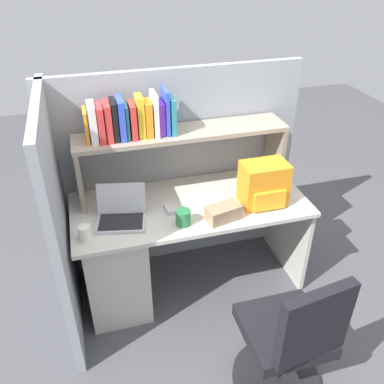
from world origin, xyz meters
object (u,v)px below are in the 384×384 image
(computer_mouse, at_px, (170,209))
(office_chair, at_px, (289,345))
(tissue_box, at_px, (223,213))
(snack_canister, at_px, (183,217))
(backpack, at_px, (264,185))
(laptop, at_px, (121,213))
(paper_cup, at_px, (85,233))

(computer_mouse, bearing_deg, office_chair, -71.21)
(tissue_box, relative_size, snack_canister, 2.16)
(tissue_box, bearing_deg, backpack, 6.04)
(tissue_box, bearing_deg, office_chair, -93.17)
(office_chair, bearing_deg, laptop, -59.01)
(laptop, bearing_deg, office_chair, -50.80)
(backpack, bearing_deg, laptop, 176.49)
(snack_canister, bearing_deg, computer_mouse, 106.69)
(tissue_box, distance_m, office_chair, 0.86)
(snack_canister, xyz_separation_m, office_chair, (0.39, -0.78, -0.39))
(backpack, bearing_deg, computer_mouse, 173.75)
(paper_cup, bearing_deg, laptop, 29.74)
(computer_mouse, height_order, paper_cup, paper_cup)
(office_chair, bearing_deg, computer_mouse, -73.33)
(laptop, relative_size, office_chair, 0.38)
(paper_cup, distance_m, snack_canister, 0.60)
(computer_mouse, distance_m, paper_cup, 0.58)
(backpack, height_order, paper_cup, backpack)
(backpack, relative_size, snack_canister, 2.94)
(laptop, relative_size, snack_canister, 3.50)
(snack_canister, bearing_deg, laptop, 157.93)
(paper_cup, relative_size, tissue_box, 0.41)
(office_chair, bearing_deg, tissue_box, -88.63)
(laptop, distance_m, office_chair, 1.26)
(tissue_box, relative_size, office_chair, 0.24)
(computer_mouse, xyz_separation_m, tissue_box, (0.31, -0.18, 0.03))
(paper_cup, xyz_separation_m, office_chair, (0.99, -0.79, -0.38))
(snack_canister, relative_size, office_chair, 0.11)
(paper_cup, distance_m, office_chair, 1.33)
(tissue_box, bearing_deg, computer_mouse, 137.15)
(laptop, distance_m, paper_cup, 0.27)
(laptop, xyz_separation_m, paper_cup, (-0.23, -0.13, -0.01))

